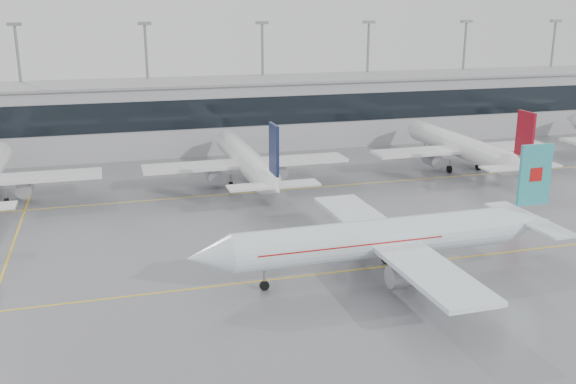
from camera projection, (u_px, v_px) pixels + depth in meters
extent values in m
plane|color=slate|center=(322.00, 274.00, 62.52)|extent=(320.00, 320.00, 0.00)
cube|color=yellow|center=(322.00, 274.00, 62.52)|extent=(120.00, 0.25, 0.01)
cube|color=yellow|center=(253.00, 192.00, 90.23)|extent=(120.00, 0.25, 0.01)
cube|color=yellow|center=(10.00, 251.00, 68.39)|extent=(0.25, 60.00, 0.01)
cube|color=#A2A2A6|center=(213.00, 115.00, 118.13)|extent=(180.00, 15.00, 12.00)
cube|color=black|center=(220.00, 113.00, 110.75)|extent=(180.00, 0.20, 5.00)
cube|color=gray|center=(212.00, 81.00, 116.42)|extent=(182.00, 16.00, 0.40)
cylinder|color=gray|center=(22.00, 90.00, 113.51)|extent=(0.50, 0.50, 22.00)
cube|color=gray|center=(14.00, 24.00, 110.40)|extent=(2.40, 1.00, 0.60)
cylinder|color=gray|center=(148.00, 86.00, 119.37)|extent=(0.50, 0.50, 22.00)
cube|color=gray|center=(144.00, 23.00, 116.25)|extent=(2.40, 1.00, 0.60)
cylinder|color=gray|center=(263.00, 82.00, 125.23)|extent=(0.50, 0.50, 22.00)
cube|color=gray|center=(262.00, 23.00, 122.11)|extent=(2.40, 1.00, 0.60)
cylinder|color=gray|center=(367.00, 79.00, 131.08)|extent=(0.50, 0.50, 22.00)
cube|color=gray|center=(369.00, 22.00, 127.97)|extent=(2.40, 1.00, 0.60)
cylinder|color=gray|center=(462.00, 76.00, 136.94)|extent=(0.50, 0.50, 22.00)
cube|color=gray|center=(467.00, 21.00, 133.83)|extent=(2.40, 1.00, 0.60)
cylinder|color=gray|center=(550.00, 73.00, 142.80)|extent=(0.50, 0.50, 22.00)
cube|color=gray|center=(556.00, 21.00, 139.68)|extent=(2.40, 1.00, 0.60)
cylinder|color=white|center=(376.00, 238.00, 60.89)|extent=(28.01, 4.02, 3.67)
cone|color=white|center=(209.00, 256.00, 56.45)|extent=(4.05, 3.72, 3.67)
cone|color=white|center=(526.00, 222.00, 65.55)|extent=(5.65, 3.74, 3.67)
cube|color=white|center=(390.00, 241.00, 61.42)|extent=(5.38, 30.36, 0.45)
cube|color=white|center=(528.00, 219.00, 65.53)|extent=(2.95, 11.69, 0.25)
cube|color=teal|center=(535.00, 175.00, 64.29)|extent=(3.60, 0.40, 6.26)
cylinder|color=#9897A1|center=(408.00, 275.00, 57.27)|extent=(3.63, 2.15, 2.10)
cylinder|color=#9897A1|center=(365.00, 239.00, 66.11)|extent=(3.63, 2.15, 2.10)
cylinder|color=gray|center=(264.00, 277.00, 58.56)|extent=(0.20, 0.20, 1.60)
cylinder|color=black|center=(264.00, 286.00, 58.78)|extent=(0.90, 0.31, 0.90)
cylinder|color=gray|center=(411.00, 270.00, 59.89)|extent=(0.24, 0.24, 1.60)
cylinder|color=black|center=(410.00, 278.00, 60.11)|extent=(1.11, 0.46, 1.10)
cylinder|color=gray|center=(387.00, 251.00, 64.67)|extent=(0.24, 0.24, 1.60)
cylinder|color=black|center=(387.00, 258.00, 64.89)|extent=(1.11, 0.46, 1.10)
cube|color=#B70F0F|center=(535.00, 174.00, 64.28)|extent=(1.41, 0.47, 1.40)
cube|color=#B70F0F|center=(346.00, 240.00, 60.00)|extent=(18.05, 3.93, 0.12)
cone|color=white|center=(1.00, 150.00, 98.97)|extent=(3.59, 4.00, 3.59)
cylinder|color=#9897A1|center=(25.00, 188.00, 85.36)|extent=(2.10, 3.60, 2.10)
cylinder|color=gray|center=(6.00, 196.00, 83.55)|extent=(0.24, 0.24, 1.56)
cylinder|color=black|center=(7.00, 202.00, 83.76)|extent=(0.45, 1.10, 1.10)
cylinder|color=white|center=(245.00, 158.00, 93.80)|extent=(3.59, 27.36, 3.59)
cone|color=white|center=(225.00, 138.00, 108.29)|extent=(3.59, 4.00, 3.59)
cone|color=white|center=(273.00, 187.00, 78.58)|extent=(3.59, 5.60, 3.59)
cube|color=white|center=(247.00, 163.00, 92.53)|extent=(29.64, 5.00, 0.45)
cube|color=white|center=(274.00, 185.00, 78.31)|extent=(11.40, 2.80, 0.25)
cube|color=#111C44|center=(274.00, 149.00, 76.87)|extent=(0.35, 3.60, 6.12)
cylinder|color=#9897A1|center=(214.00, 175.00, 92.13)|extent=(2.10, 3.60, 2.10)
cylinder|color=#9897A1|center=(278.00, 170.00, 94.68)|extent=(2.10, 3.60, 2.10)
cylinder|color=gray|center=(231.00, 160.00, 104.38)|extent=(0.20, 0.20, 1.56)
cylinder|color=black|center=(231.00, 164.00, 104.59)|extent=(0.30, 0.90, 0.90)
cylinder|color=gray|center=(231.00, 180.00, 91.48)|extent=(0.24, 0.24, 1.56)
cylinder|color=black|center=(231.00, 185.00, 91.70)|extent=(0.45, 1.10, 1.10)
cylinder|color=gray|center=(266.00, 178.00, 92.87)|extent=(0.24, 0.24, 1.56)
cylinder|color=black|center=(266.00, 183.00, 93.08)|extent=(0.45, 1.10, 1.10)
cylinder|color=white|center=(457.00, 145.00, 103.12)|extent=(3.59, 27.36, 3.59)
cone|color=white|center=(413.00, 128.00, 117.60)|extent=(3.59, 4.00, 3.59)
cone|color=white|center=(520.00, 168.00, 87.90)|extent=(3.59, 5.60, 3.59)
cube|color=white|center=(462.00, 149.00, 101.85)|extent=(29.64, 5.00, 0.45)
cube|color=white|center=(521.00, 167.00, 87.63)|extent=(11.40, 2.80, 0.25)
cube|color=maroon|center=(525.00, 134.00, 86.19)|extent=(0.35, 3.60, 6.12)
cylinder|color=#9897A1|center=(433.00, 159.00, 101.44)|extent=(2.10, 3.60, 2.10)
cylinder|color=#9897A1|center=(486.00, 156.00, 104.00)|extent=(2.10, 3.60, 2.10)
cylinder|color=gray|center=(425.00, 147.00, 113.70)|extent=(0.20, 0.20, 1.56)
cylinder|color=black|center=(425.00, 151.00, 113.91)|extent=(0.30, 0.90, 0.90)
cylinder|color=gray|center=(450.00, 164.00, 100.80)|extent=(0.24, 0.24, 1.56)
cylinder|color=black|center=(449.00, 169.00, 101.02)|extent=(0.45, 1.10, 1.10)
cylinder|color=gray|center=(479.00, 162.00, 102.19)|extent=(0.24, 0.24, 1.56)
cylinder|color=black|center=(478.00, 167.00, 102.40)|extent=(0.45, 1.10, 1.10)
cone|color=white|center=(573.00, 119.00, 126.92)|extent=(3.59, 4.00, 3.59)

